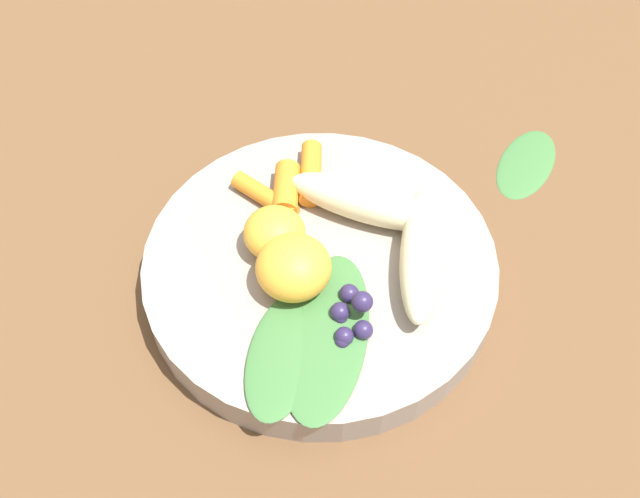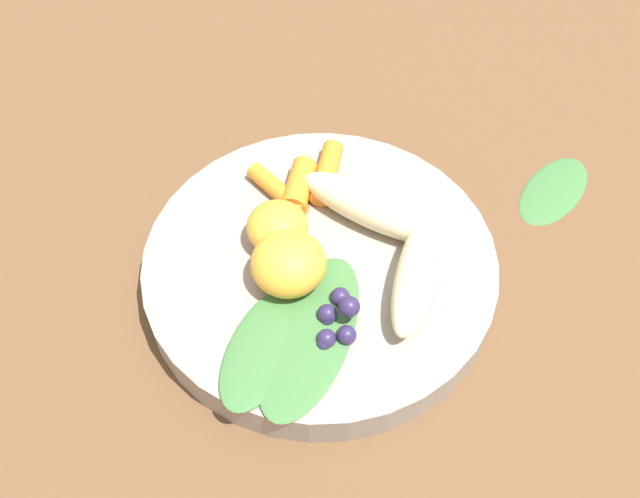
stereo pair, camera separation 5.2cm
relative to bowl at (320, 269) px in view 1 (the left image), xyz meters
The scene contains 14 objects.
ground_plane 0.01m from the bowl, ahead, with size 2.40×2.40×0.00m, color brown.
bowl is the anchor object (origin of this frame).
banana_peeled_left 0.06m from the bowl, 21.49° to the left, with size 0.12×0.03×0.03m, color beige.
banana_peeled_right 0.08m from the bowl, 34.78° to the right, with size 0.12×0.03×0.03m, color beige.
orange_segment_near 0.05m from the bowl, 156.88° to the right, with size 0.05×0.05×0.04m, color #F4A833.
orange_segment_far 0.05m from the bowl, 135.44° to the left, with size 0.05×0.05×0.03m, color #F4A833.
carrot_front 0.08m from the bowl, 66.64° to the left, with size 0.02×0.02×0.06m, color orange.
carrot_mid_left 0.07m from the bowl, 85.25° to the left, with size 0.02×0.02×0.05m, color orange.
carrot_mid_right 0.07m from the bowl, 99.63° to the left, with size 0.01×0.01×0.06m, color orange.
blueberry_pile 0.06m from the bowl, 98.36° to the right, with size 0.04×0.04×0.03m.
coconut_shred_patch 0.03m from the bowl, 113.28° to the right, with size 0.04×0.04×0.00m, color white.
kale_leaf_left 0.09m from the bowl, 135.70° to the right, with size 0.10×0.05×0.01m, color #3D7038.
kale_leaf_right 0.07m from the bowl, 115.07° to the right, with size 0.13×0.06×0.01m, color #3D7038.
kale_leaf_stray 0.22m from the bowl, ahead, with size 0.09×0.04×0.01m, color #3D7038.
Camera 1 is at (-0.15, -0.28, 0.46)m, focal length 40.69 mm.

